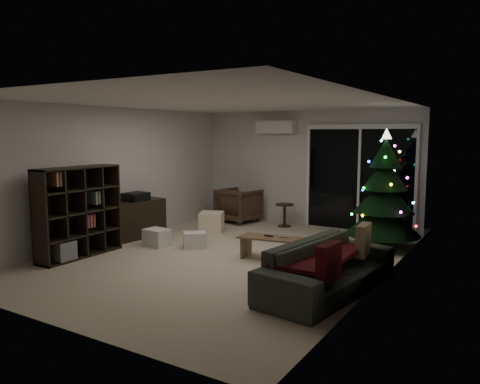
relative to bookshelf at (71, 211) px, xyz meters
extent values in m
plane|color=beige|center=(2.25, 1.21, -0.74)|extent=(6.50, 6.50, 0.00)
plane|color=white|center=(2.25, 1.21, 1.76)|extent=(6.50, 6.50, 0.00)
cube|color=silver|center=(2.25, 4.46, 0.51)|extent=(5.00, 0.02, 2.50)
cube|color=silver|center=(2.25, -2.04, 0.51)|extent=(5.00, 0.02, 2.50)
cube|color=silver|center=(-0.25, 1.21, 0.51)|extent=(0.02, 6.50, 2.50)
cube|color=silver|center=(4.75, 1.21, 0.51)|extent=(0.02, 6.50, 2.50)
cube|color=black|center=(3.45, 4.44, 0.31)|extent=(2.20, 0.02, 2.10)
cube|color=white|center=(1.55, 4.34, 1.41)|extent=(0.90, 0.22, 0.28)
cube|color=#3F3833|center=(3.45, 4.96, -0.79)|extent=(2.60, 1.00, 0.10)
cube|color=white|center=(3.45, 5.36, -0.24)|extent=(2.20, 0.06, 1.00)
cube|color=black|center=(0.00, 1.51, -0.38)|extent=(0.55, 1.20, 0.73)
cube|color=black|center=(0.00, 1.51, 0.06)|extent=(0.37, 0.44, 0.16)
imported|color=#523826|center=(0.84, 3.92, -0.36)|extent=(0.94, 0.96, 0.77)
cube|color=#FBE6C8|center=(0.96, 2.67, -0.53)|extent=(0.61, 0.61, 0.41)
cube|color=silver|center=(0.79, 1.19, -0.59)|extent=(0.47, 0.37, 0.31)
cube|color=silver|center=(1.45, 1.45, -0.60)|extent=(0.50, 0.49, 0.28)
cylinder|color=black|center=(1.97, 3.98, -0.49)|extent=(0.51, 0.51, 0.50)
cylinder|color=black|center=(1.09, 4.67, 0.07)|extent=(0.26, 0.26, 1.63)
imported|color=#323330|center=(4.30, 0.47, -0.42)|extent=(1.17, 2.32, 0.65)
cube|color=#3C0D0C|center=(4.20, 0.47, -0.27)|extent=(0.69, 1.60, 0.05)
cube|color=#857956|center=(4.55, 1.12, -0.16)|extent=(0.16, 0.44, 0.43)
cube|color=#3C0D0C|center=(4.55, -0.18, -0.16)|extent=(0.16, 0.43, 0.43)
cube|color=black|center=(2.93, 1.44, -0.35)|extent=(0.15, 0.04, 0.02)
cube|color=slate|center=(3.18, 1.49, -0.35)|extent=(0.14, 0.09, 0.02)
cone|color=black|center=(4.28, 3.19, 0.31)|extent=(1.35, 1.35, 2.10)
camera|label=1|loc=(6.36, -5.04, 1.29)|focal=35.00mm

